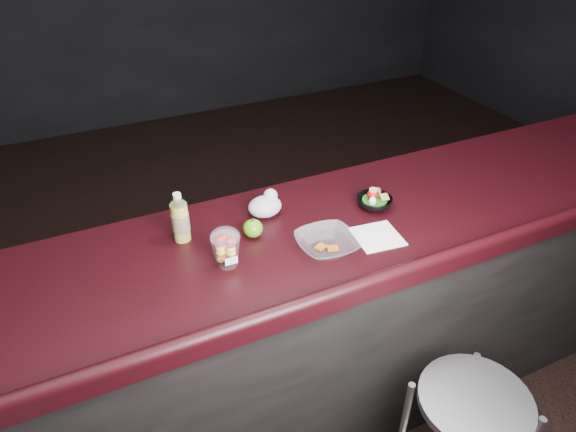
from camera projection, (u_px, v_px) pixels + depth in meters
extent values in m
cube|color=black|center=(303.00, 333.00, 2.16)|extent=(4.00, 0.65, 0.98)
cube|color=black|center=(305.00, 235.00, 1.88)|extent=(4.06, 0.71, 0.04)
cylinder|color=#AAAAAF|center=(476.00, 401.00, 1.62)|extent=(0.37, 0.37, 0.03)
cylinder|color=#AAAAAF|center=(458.00, 418.00, 1.97)|extent=(0.02, 0.02, 0.72)
cylinder|color=gold|center=(181.00, 222.00, 1.79)|extent=(0.06, 0.06, 0.15)
cylinder|color=white|center=(181.00, 222.00, 1.79)|extent=(0.06, 0.06, 0.15)
cone|color=white|center=(178.00, 201.00, 1.74)|extent=(0.06, 0.06, 0.03)
cylinder|color=white|center=(177.00, 196.00, 1.73)|extent=(0.03, 0.03, 0.02)
cylinder|color=#072D99|center=(181.00, 222.00, 1.79)|extent=(0.06, 0.06, 0.07)
ellipsoid|color=white|center=(225.00, 237.00, 1.65)|extent=(0.10, 0.10, 0.05)
ellipsoid|color=#37810E|center=(253.00, 228.00, 1.83)|extent=(0.07, 0.07, 0.07)
cylinder|color=black|center=(252.00, 220.00, 1.81)|extent=(0.01, 0.01, 0.01)
ellipsoid|color=silver|center=(265.00, 206.00, 1.94)|extent=(0.13, 0.11, 0.08)
sphere|color=silver|center=(271.00, 196.00, 1.94)|extent=(0.05, 0.05, 0.05)
imported|color=black|center=(374.00, 202.00, 1.99)|extent=(0.16, 0.16, 0.04)
cylinder|color=#0F470C|center=(375.00, 200.00, 1.99)|extent=(0.10, 0.10, 0.01)
ellipsoid|color=#B10708|center=(373.00, 194.00, 1.98)|extent=(0.05, 0.05, 0.04)
cylinder|color=beige|center=(373.00, 190.00, 1.97)|extent=(0.03, 0.03, 0.01)
ellipsoid|color=white|center=(372.00, 201.00, 1.96)|extent=(0.03, 0.03, 0.04)
imported|color=silver|center=(327.00, 244.00, 1.76)|extent=(0.22, 0.22, 0.05)
cube|color=#990F0C|center=(321.00, 247.00, 1.77)|extent=(0.05, 0.04, 0.01)
cube|color=#990F0C|center=(333.00, 248.00, 1.76)|extent=(0.05, 0.04, 0.01)
cube|color=white|center=(377.00, 236.00, 1.84)|extent=(0.18, 0.18, 0.00)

